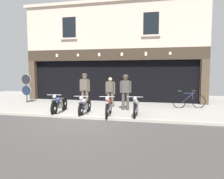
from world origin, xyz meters
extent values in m
cube|color=gray|center=(0.00, 5.00, -0.04)|extent=(23.48, 10.00, 0.08)
cube|color=#A9A298|center=(0.00, 0.08, 0.01)|extent=(23.48, 0.16, 0.18)
cube|color=black|center=(0.00, 7.30, 1.30)|extent=(10.56, 4.00, 2.60)
cube|color=#4C3D2D|center=(-5.52, 5.18, 1.30)|extent=(0.44, 0.36, 2.60)
cube|color=#4C3D2D|center=(5.52, 5.18, 1.30)|extent=(0.44, 0.36, 2.60)
cube|color=black|center=(0.00, 5.55, 1.43)|extent=(10.10, 0.03, 2.18)
cube|color=#382C21|center=(0.00, 5.12, 2.95)|extent=(11.48, 0.24, 0.70)
cube|color=silver|center=(-3.61, 4.99, 2.95)|extent=(0.14, 0.03, 0.21)
cube|color=silver|center=(-2.14, 4.99, 2.95)|extent=(0.14, 0.03, 0.17)
cube|color=silver|center=(-0.73, 4.99, 2.95)|extent=(0.14, 0.03, 0.20)
cube|color=silver|center=(0.71, 4.99, 2.95)|extent=(0.14, 0.03, 0.20)
cube|color=silver|center=(2.16, 4.99, 2.95)|extent=(0.14, 0.03, 0.22)
cube|color=silver|center=(3.56, 4.99, 2.95)|extent=(0.14, 0.03, 0.16)
cube|color=beige|center=(0.00, 5.20, 4.70)|extent=(11.48, 0.40, 2.81)
cube|color=black|center=(-2.72, 4.99, 4.70)|extent=(0.90, 0.02, 1.30)
cube|color=beige|center=(-2.72, 4.95, 4.00)|extent=(1.10, 0.12, 0.10)
cube|color=black|center=(2.44, 4.99, 4.70)|extent=(0.90, 0.02, 1.30)
cube|color=beige|center=(2.44, 4.95, 4.00)|extent=(1.10, 0.12, 0.10)
cube|color=beige|center=(0.00, 5.10, 6.20)|extent=(11.78, 0.44, 0.18)
cylinder|color=black|center=(-1.36, 0.25, 0.33)|extent=(0.15, 0.66, 0.65)
cylinder|color=silver|center=(-1.36, 0.25, 0.33)|extent=(0.12, 0.16, 0.14)
cylinder|color=black|center=(-1.53, 1.62, 0.33)|extent=(0.16, 0.66, 0.65)
cylinder|color=silver|center=(-1.53, 1.62, 0.33)|extent=(0.13, 0.16, 0.14)
cube|color=black|center=(-1.44, 0.94, 0.45)|extent=(0.23, 1.27, 0.07)
cube|color=slate|center=(-1.44, 0.94, 0.38)|extent=(0.24, 0.34, 0.26)
ellipsoid|color=navy|center=(-1.42, 0.77, 0.65)|extent=(0.28, 0.48, 0.20)
ellipsoid|color=#38281E|center=(-1.48, 1.19, 0.63)|extent=(0.24, 0.32, 0.10)
cube|color=black|center=(-1.36, 0.25, 0.67)|extent=(0.15, 0.37, 0.04)
sphere|color=silver|center=(-1.36, 0.31, 0.83)|extent=(0.15, 0.15, 0.15)
cylinder|color=silver|center=(-1.36, 0.31, 0.91)|extent=(0.62, 0.10, 0.02)
cylinder|color=silver|center=(-1.36, 0.29, 0.62)|extent=(0.07, 0.23, 0.62)
cylinder|color=black|center=(-0.14, 0.22, 0.30)|extent=(0.12, 0.60, 0.60)
cylinder|color=silver|center=(-0.14, 0.22, 0.30)|extent=(0.11, 0.14, 0.13)
cylinder|color=black|center=(-0.25, 1.53, 0.30)|extent=(0.13, 0.61, 0.60)
cylinder|color=silver|center=(-0.25, 1.53, 0.30)|extent=(0.12, 0.14, 0.13)
cube|color=#2B2C48|center=(-0.20, 0.88, 0.42)|extent=(0.17, 1.21, 0.07)
cube|color=slate|center=(-0.20, 0.88, 0.35)|extent=(0.23, 0.34, 0.26)
ellipsoid|color=#999390|center=(-0.18, 0.72, 0.62)|extent=(0.26, 0.48, 0.20)
ellipsoid|color=#38281E|center=(-0.22, 1.11, 0.60)|extent=(0.23, 0.32, 0.10)
cube|color=#2B2C48|center=(-0.14, 0.22, 0.62)|extent=(0.13, 0.37, 0.04)
sphere|color=silver|center=(-0.14, 0.28, 0.80)|extent=(0.15, 0.15, 0.15)
cylinder|color=silver|center=(-0.14, 0.28, 0.88)|extent=(0.62, 0.08, 0.02)
cylinder|color=silver|center=(-0.14, 0.26, 0.59)|extent=(0.06, 0.26, 0.61)
cylinder|color=black|center=(0.99, 0.15, 0.32)|extent=(0.15, 0.65, 0.65)
cylinder|color=silver|center=(0.99, 0.15, 0.32)|extent=(0.12, 0.15, 0.14)
cylinder|color=black|center=(0.81, 1.49, 0.32)|extent=(0.16, 0.65, 0.65)
cylinder|color=silver|center=(0.81, 1.49, 0.32)|extent=(0.13, 0.16, 0.14)
cube|color=gray|center=(0.90, 0.82, 0.44)|extent=(0.23, 1.24, 0.07)
cube|color=slate|center=(0.90, 0.82, 0.37)|extent=(0.24, 0.34, 0.26)
ellipsoid|color=maroon|center=(0.92, 0.66, 0.64)|extent=(0.28, 0.48, 0.20)
ellipsoid|color=#38281E|center=(0.87, 1.06, 0.62)|extent=(0.24, 0.32, 0.10)
cube|color=gray|center=(0.99, 0.15, 0.67)|extent=(0.15, 0.37, 0.04)
sphere|color=silver|center=(0.98, 0.21, 0.82)|extent=(0.15, 0.15, 0.15)
cylinder|color=silver|center=(0.98, 0.21, 0.90)|extent=(0.62, 0.10, 0.02)
cylinder|color=silver|center=(0.98, 0.19, 0.61)|extent=(0.07, 0.29, 0.60)
cylinder|color=black|center=(2.07, 0.27, 0.33)|extent=(0.10, 0.66, 0.66)
cylinder|color=silver|center=(2.07, 0.27, 0.33)|extent=(0.11, 0.15, 0.15)
cylinder|color=black|center=(2.01, 1.57, 0.33)|extent=(0.11, 0.66, 0.66)
cylinder|color=silver|center=(2.01, 1.57, 0.33)|extent=(0.12, 0.15, 0.15)
cube|color=black|center=(2.04, 0.92, 0.45)|extent=(0.13, 1.21, 0.07)
cube|color=slate|center=(2.04, 0.92, 0.38)|extent=(0.22, 0.33, 0.26)
ellipsoid|color=gray|center=(2.05, 0.76, 0.65)|extent=(0.24, 0.47, 0.20)
ellipsoid|color=#38281E|center=(2.03, 1.16, 0.63)|extent=(0.21, 0.31, 0.10)
cube|color=black|center=(2.07, 0.27, 0.68)|extent=(0.12, 0.36, 0.04)
sphere|color=silver|center=(2.07, 0.33, 0.83)|extent=(0.15, 0.15, 0.15)
cylinder|color=silver|center=(2.07, 0.33, 0.91)|extent=(0.62, 0.05, 0.02)
cylinder|color=silver|center=(2.07, 0.31, 0.62)|extent=(0.05, 0.27, 0.61)
cylinder|color=brown|center=(-0.77, 2.73, 0.46)|extent=(0.15, 0.15, 0.92)
cylinder|color=brown|center=(-0.99, 2.72, 0.46)|extent=(0.15, 0.15, 0.92)
cube|color=brown|center=(-0.88, 2.72, 1.20)|extent=(0.39, 0.23, 0.61)
cube|color=white|center=(-0.88, 2.84, 1.28)|extent=(0.14, 0.02, 0.34)
cube|color=navy|center=(-0.88, 2.85, 1.27)|extent=(0.05, 0.01, 0.32)
cylinder|color=brown|center=(-0.64, 2.73, 1.16)|extent=(0.09, 0.09, 0.62)
cylinder|color=brown|center=(-1.11, 2.72, 1.16)|extent=(0.09, 0.09, 0.62)
sphere|color=beige|center=(-0.88, 2.72, 1.63)|extent=(0.22, 0.22, 0.22)
cylinder|color=#4C4238|center=(-0.88, 2.72, 1.69)|extent=(0.37, 0.37, 0.01)
cylinder|color=#4C4238|center=(-0.88, 2.72, 1.75)|extent=(0.23, 0.23, 0.12)
cylinder|color=brown|center=(0.54, 3.05, 0.42)|extent=(0.15, 0.15, 0.84)
cylinder|color=brown|center=(0.33, 3.10, 0.42)|extent=(0.15, 0.15, 0.84)
cube|color=brown|center=(0.43, 3.08, 1.10)|extent=(0.42, 0.29, 0.56)
cube|color=silver|center=(0.46, 3.19, 1.17)|extent=(0.14, 0.05, 0.31)
cube|color=black|center=(0.46, 3.20, 1.15)|extent=(0.05, 0.02, 0.29)
cylinder|color=brown|center=(0.66, 3.03, 1.02)|extent=(0.09, 0.09, 0.64)
cylinder|color=brown|center=(0.20, 3.12, 1.02)|extent=(0.09, 0.09, 0.64)
sphere|color=beige|center=(0.43, 3.08, 1.49)|extent=(0.20, 0.20, 0.20)
cylinder|color=#47423D|center=(1.48, 2.37, 0.44)|extent=(0.15, 0.15, 0.88)
cylinder|color=#47423D|center=(1.26, 2.34, 0.44)|extent=(0.15, 0.15, 0.88)
cube|color=#47423D|center=(1.37, 2.36, 1.16)|extent=(0.41, 0.27, 0.61)
cube|color=silver|center=(1.35, 2.47, 1.24)|extent=(0.14, 0.04, 0.34)
cube|color=#47234C|center=(1.35, 2.49, 1.22)|extent=(0.05, 0.02, 0.32)
cylinder|color=#47423D|center=(1.60, 2.39, 1.15)|extent=(0.09, 0.09, 0.56)
cylinder|color=#47423D|center=(1.14, 2.32, 1.15)|extent=(0.09, 0.09, 0.56)
sphere|color=#9E7A5B|center=(1.37, 2.36, 1.58)|extent=(0.21, 0.21, 0.21)
cylinder|color=#4C4238|center=(1.37, 2.36, 1.64)|extent=(0.35, 0.35, 0.01)
cylinder|color=#4C4238|center=(1.37, 2.36, 1.69)|extent=(0.22, 0.22, 0.11)
cylinder|color=#232328|center=(-4.94, 3.56, 0.85)|extent=(0.06, 0.06, 1.71)
cylinder|color=black|center=(-4.94, 3.54, 1.43)|extent=(0.60, 0.03, 0.60)
torus|color=silver|center=(-4.94, 3.55, 1.43)|extent=(0.62, 0.04, 0.62)
cylinder|color=#192338|center=(-4.94, 3.54, 0.75)|extent=(0.60, 0.03, 0.60)
torus|color=silver|center=(-4.94, 3.55, 0.75)|extent=(0.62, 0.04, 0.62)
cube|color=beige|center=(2.92, 5.40, 1.61)|extent=(0.67, 0.02, 0.96)
cube|color=#1E3323|center=(2.92, 5.39, 1.99)|extent=(0.67, 0.01, 0.20)
cube|color=beige|center=(3.83, 5.40, 1.59)|extent=(0.79, 0.02, 1.03)
cube|color=#511E19|center=(3.83, 5.39, 2.01)|extent=(0.79, 0.01, 0.20)
torus|color=black|center=(4.01, 3.59, 0.33)|extent=(0.69, 0.19, 0.70)
torus|color=black|center=(5.01, 3.81, 0.33)|extent=(0.69, 0.19, 0.70)
cylinder|color=navy|center=(4.41, 3.67, 0.51)|extent=(0.56, 0.15, 0.49)
cylinder|color=navy|center=(4.51, 3.70, 0.77)|extent=(0.55, 0.15, 0.03)
cylinder|color=navy|center=(4.69, 3.74, 0.63)|extent=(0.06, 0.04, 0.52)
ellipsoid|color=#332319|center=(4.73, 3.75, 0.89)|extent=(0.26, 0.17, 0.06)
cylinder|color=silver|center=(4.01, 3.59, 0.89)|extent=(0.13, 0.49, 0.02)
camera|label=1|loc=(3.01, -7.87, 1.89)|focal=33.98mm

